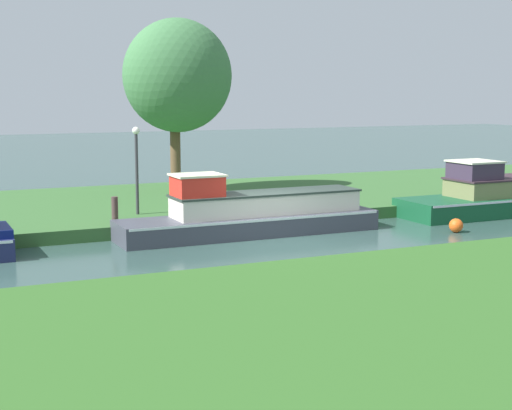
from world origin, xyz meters
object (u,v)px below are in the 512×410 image
(willow_tree_left, at_px, (178,76))
(mooring_post_near, at_px, (115,210))
(channel_buoy, at_px, (456,225))
(slate_barge, at_px, (252,214))
(lamp_post, at_px, (137,159))
(forest_narrowboat, at_px, (509,196))

(willow_tree_left, height_order, mooring_post_near, willow_tree_left)
(mooring_post_near, height_order, channel_buoy, mooring_post_near)
(slate_barge, height_order, willow_tree_left, willow_tree_left)
(willow_tree_left, height_order, channel_buoy, willow_tree_left)
(lamp_post, xyz_separation_m, mooring_post_near, (-1.06, -1.24, -1.38))
(slate_barge, xyz_separation_m, mooring_post_near, (-3.80, 1.59, 0.17))
(channel_buoy, bearing_deg, slate_barge, 158.49)
(willow_tree_left, bearing_deg, channel_buoy, -61.07)
(slate_barge, bearing_deg, mooring_post_near, 157.36)
(slate_barge, distance_m, mooring_post_near, 4.12)
(forest_narrowboat, height_order, willow_tree_left, willow_tree_left)
(lamp_post, height_order, channel_buoy, lamp_post)
(mooring_post_near, bearing_deg, forest_narrowboat, -6.50)
(channel_buoy, bearing_deg, lamp_post, 149.17)
(slate_barge, bearing_deg, forest_narrowboat, 0.00)
(slate_barge, xyz_separation_m, channel_buoy, (5.88, -2.32, -0.40))
(slate_barge, relative_size, channel_buoy, 18.68)
(forest_narrowboat, distance_m, mooring_post_near, 14.00)
(slate_barge, distance_m, lamp_post, 4.23)
(mooring_post_near, bearing_deg, slate_barge, -22.64)
(lamp_post, bearing_deg, mooring_post_near, -130.57)
(forest_narrowboat, height_order, channel_buoy, forest_narrowboat)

